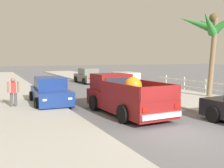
{
  "coord_description": "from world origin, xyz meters",
  "views": [
    {
      "loc": [
        -6.09,
        -6.94,
        2.61
      ],
      "look_at": [
        -0.18,
        5.83,
        1.2
      ],
      "focal_mm": 41.91,
      "sensor_mm": 36.0,
      "label": 1
    }
  ],
  "objects_px": {
    "car_left_mid": "(125,83)",
    "pedestrian": "(13,91)",
    "car_left_near": "(50,92)",
    "car_right_mid": "(88,76)",
    "palm_tree_right_fore": "(211,28)",
    "pickup_truck": "(124,97)"
  },
  "relations": [
    {
      "from": "car_left_near",
      "to": "palm_tree_right_fore",
      "type": "bearing_deg",
      "value": -11.53
    },
    {
      "from": "car_left_near",
      "to": "palm_tree_right_fore",
      "type": "height_order",
      "value": "palm_tree_right_fore"
    },
    {
      "from": "car_right_mid",
      "to": "palm_tree_right_fore",
      "type": "height_order",
      "value": "palm_tree_right_fore"
    },
    {
      "from": "pickup_truck",
      "to": "car_left_mid",
      "type": "xyz_separation_m",
      "value": [
        3.46,
        6.59,
        -0.08
      ]
    },
    {
      "from": "car_left_near",
      "to": "car_left_mid",
      "type": "relative_size",
      "value": 1.0
    },
    {
      "from": "pickup_truck",
      "to": "car_left_near",
      "type": "relative_size",
      "value": 1.23
    },
    {
      "from": "car_right_mid",
      "to": "car_left_near",
      "type": "bearing_deg",
      "value": -119.1
    },
    {
      "from": "palm_tree_right_fore",
      "to": "car_right_mid",
      "type": "bearing_deg",
      "value": 105.4
    },
    {
      "from": "car_right_mid",
      "to": "palm_tree_right_fore",
      "type": "relative_size",
      "value": 0.78
    },
    {
      "from": "car_left_near",
      "to": "pickup_truck",
      "type": "bearing_deg",
      "value": -55.15
    },
    {
      "from": "car_right_mid",
      "to": "pedestrian",
      "type": "distance_m",
      "value": 14.08
    },
    {
      "from": "pickup_truck",
      "to": "palm_tree_right_fore",
      "type": "height_order",
      "value": "palm_tree_right_fore"
    },
    {
      "from": "pickup_truck",
      "to": "car_right_mid",
      "type": "relative_size",
      "value": 1.24
    },
    {
      "from": "car_left_near",
      "to": "car_left_mid",
      "type": "distance_m",
      "value": 6.72
    },
    {
      "from": "car_left_near",
      "to": "car_left_mid",
      "type": "xyz_separation_m",
      "value": [
        6.13,
        2.76,
        0.0
      ]
    },
    {
      "from": "car_left_mid",
      "to": "pedestrian",
      "type": "bearing_deg",
      "value": -158.57
    },
    {
      "from": "pedestrian",
      "to": "palm_tree_right_fore",
      "type": "bearing_deg",
      "value": -7.63
    },
    {
      "from": "car_right_mid",
      "to": "pedestrian",
      "type": "xyz_separation_m",
      "value": [
        -8.13,
        -11.49,
        0.2
      ]
    },
    {
      "from": "pickup_truck",
      "to": "pedestrian",
      "type": "distance_m",
      "value": 5.76
    },
    {
      "from": "car_right_mid",
      "to": "palm_tree_right_fore",
      "type": "distance_m",
      "value": 14.06
    },
    {
      "from": "pickup_truck",
      "to": "palm_tree_right_fore",
      "type": "relative_size",
      "value": 0.97
    },
    {
      "from": "palm_tree_right_fore",
      "to": "pedestrian",
      "type": "bearing_deg",
      "value": 172.37
    }
  ]
}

